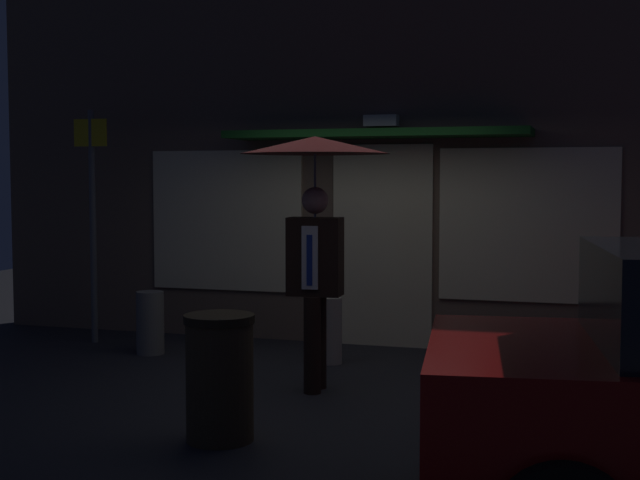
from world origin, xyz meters
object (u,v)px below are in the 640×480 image
trash_bin (220,377)px  sidewalk_bollard (331,331)px  sidewalk_bollard_2 (150,323)px  street_sign_post (93,212)px  person_with_umbrella (315,191)px

trash_bin → sidewalk_bollard: bearing=89.6°
sidewalk_bollard_2 → trash_bin: trash_bin is taller
street_sign_post → sidewalk_bollard: 3.09m
street_sign_post → trash_bin: street_sign_post is taller
sidewalk_bollard_2 → trash_bin: (1.92, -2.62, 0.12)m
person_with_umbrella → sidewalk_bollard: (-0.18, 1.12, -1.40)m
person_with_umbrella → street_sign_post: size_ratio=0.85×
sidewalk_bollard → sidewalk_bollard_2: (-1.95, -0.09, -0.00)m
street_sign_post → trash_bin: (2.83, -3.03, -1.01)m
street_sign_post → sidewalk_bollard_2: size_ratio=3.94×
sidewalk_bollard → trash_bin: 2.71m
sidewalk_bollard → trash_bin: bearing=-90.4°
street_sign_post → sidewalk_bollard: (2.86, -0.32, -1.13)m
person_with_umbrella → street_sign_post: (-3.04, 1.44, -0.27)m
sidewalk_bollard → trash_bin: size_ratio=0.74×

